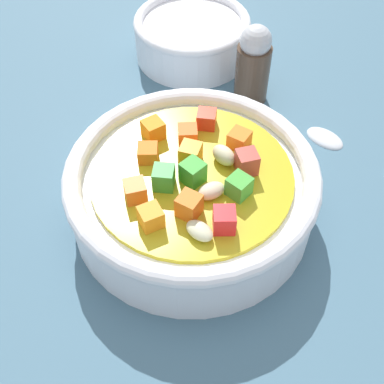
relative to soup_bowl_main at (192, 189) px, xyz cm
name	(u,v)px	position (x,y,z in cm)	size (l,w,h in cm)	color
ground_plane	(192,219)	(0.00, 0.01, -3.85)	(140.00, 140.00, 2.00)	#42667A
soup_bowl_main	(192,189)	(0.00, 0.00, 0.00)	(18.89, 18.89, 6.27)	white
side_bowl_small	(192,36)	(1.94, 21.08, -0.54)	(11.89, 11.89, 4.48)	white
pepper_shaker	(253,65)	(6.90, 13.55, 1.02)	(3.21, 3.21, 7.84)	#4C3828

